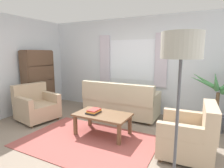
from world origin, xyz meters
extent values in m
plane|color=gray|center=(0.00, 0.00, 0.00)|extent=(6.24, 6.24, 0.00)
cube|color=silver|center=(0.00, 2.26, 1.30)|extent=(5.32, 0.12, 2.60)
cube|color=white|center=(0.00, 2.20, 1.45)|extent=(1.30, 0.01, 1.10)
cube|color=silver|center=(-0.83, 2.17, 1.45)|extent=(0.32, 0.06, 1.40)
cube|color=silver|center=(0.83, 2.17, 1.45)|extent=(0.32, 0.06, 1.40)
cube|color=#9E4C47|center=(0.00, 0.00, 0.01)|extent=(2.46, 1.65, 0.01)
cube|color=#BCB293|center=(-0.05, 1.64, 0.25)|extent=(1.90, 0.80, 0.38)
cube|color=#BCB293|center=(-0.05, 1.32, 0.68)|extent=(1.90, 0.20, 0.48)
cube|color=#BCB293|center=(0.82, 1.64, 0.56)|extent=(0.16, 0.80, 0.24)
cube|color=#BCB293|center=(-0.92, 1.64, 0.56)|extent=(0.16, 0.80, 0.24)
cylinder|color=brown|center=(0.80, 1.94, 0.03)|extent=(0.06, 0.06, 0.06)
cylinder|color=brown|center=(-0.90, 1.94, 0.03)|extent=(0.06, 0.06, 0.06)
cylinder|color=brown|center=(0.80, 1.34, 0.03)|extent=(0.06, 0.06, 0.06)
cylinder|color=brown|center=(-0.90, 1.34, 0.03)|extent=(0.06, 0.06, 0.06)
cube|color=tan|center=(-1.73, 0.38, 0.24)|extent=(0.95, 0.98, 0.36)
cube|color=tan|center=(-2.06, 0.44, 0.65)|extent=(0.34, 0.86, 0.46)
cube|color=tan|center=(-1.80, 0.02, 0.53)|extent=(0.81, 0.27, 0.22)
cube|color=tan|center=(-1.66, 0.73, 0.53)|extent=(0.81, 0.27, 0.22)
cylinder|color=brown|center=(-1.48, -0.02, 0.03)|extent=(0.05, 0.05, 0.06)
cylinder|color=brown|center=(-1.35, 0.65, 0.03)|extent=(0.05, 0.05, 0.06)
cylinder|color=brown|center=(-2.11, 0.11, 0.03)|extent=(0.05, 0.05, 0.06)
cylinder|color=brown|center=(-1.98, 0.77, 0.03)|extent=(0.05, 0.05, 0.06)
cube|color=tan|center=(1.67, 0.36, 0.24)|extent=(0.85, 0.89, 0.36)
cube|color=tan|center=(2.00, 0.37, 0.65)|extent=(0.23, 0.85, 0.46)
cube|color=tan|center=(1.65, 0.71, 0.53)|extent=(0.81, 0.17, 0.22)
cube|color=tan|center=(1.69, 0.00, 0.53)|extent=(0.81, 0.17, 0.22)
cylinder|color=brown|center=(1.33, 0.68, 0.03)|extent=(0.05, 0.05, 0.06)
cylinder|color=brown|center=(1.37, 0.00, 0.03)|extent=(0.05, 0.05, 0.06)
cylinder|color=brown|center=(1.97, 0.71, 0.03)|extent=(0.05, 0.05, 0.06)
cube|color=brown|center=(0.10, 0.41, 0.42)|extent=(1.10, 0.64, 0.04)
cube|color=brown|center=(-0.39, 0.15, 0.20)|extent=(0.06, 0.06, 0.40)
cube|color=brown|center=(0.59, 0.15, 0.20)|extent=(0.06, 0.06, 0.40)
cube|color=brown|center=(-0.39, 0.67, 0.20)|extent=(0.06, 0.06, 0.40)
cube|color=brown|center=(0.59, 0.67, 0.20)|extent=(0.06, 0.06, 0.40)
cube|color=#2D2D33|center=(-0.09, 0.37, 0.46)|extent=(0.22, 0.30, 0.03)
cube|color=orange|center=(-0.08, 0.36, 0.48)|extent=(0.21, 0.28, 0.02)
cube|color=#B23833|center=(-0.08, 0.37, 0.51)|extent=(0.19, 0.27, 0.02)
cylinder|color=#56565B|center=(2.14, 1.65, 0.18)|extent=(0.34, 0.34, 0.35)
cylinder|color=brown|center=(2.14, 1.65, 0.59)|extent=(0.07, 0.07, 0.49)
cone|color=#47894C|center=(2.09, 1.95, 1.05)|extent=(0.16, 0.58, 0.39)
cone|color=#47894C|center=(1.86, 1.78, 1.06)|extent=(0.58, 0.39, 0.37)
cone|color=#47894C|center=(1.86, 1.58, 1.04)|extent=(0.58, 0.27, 0.33)
cone|color=#47894C|center=(2.07, 1.36, 1.05)|extent=(0.19, 0.58, 0.38)
cube|color=brown|center=(-2.38, 1.48, 0.85)|extent=(0.30, 0.04, 1.70)
cube|color=brown|center=(-2.38, 0.58, 0.85)|extent=(0.30, 0.04, 1.70)
cube|color=brown|center=(-2.24, 1.03, 0.85)|extent=(0.02, 0.90, 1.70)
cube|color=brown|center=(-2.38, 1.03, 0.01)|extent=(0.30, 0.86, 0.02)
cube|color=brown|center=(-2.38, 1.03, 0.43)|extent=(0.30, 0.86, 0.02)
cube|color=brown|center=(-2.38, 1.03, 0.86)|extent=(0.30, 0.86, 0.02)
cube|color=brown|center=(-2.38, 1.03, 1.28)|extent=(0.30, 0.86, 0.02)
cube|color=brown|center=(-2.38, 1.03, 1.71)|extent=(0.30, 0.86, 0.02)
cube|color=#335199|center=(-2.38, 1.38, 0.57)|extent=(0.25, 0.07, 0.25)
cube|color=orange|center=(-2.38, 1.30, 0.56)|extent=(0.27, 0.05, 0.24)
cube|color=#5B8E93|center=(-2.38, 1.22, 0.59)|extent=(0.27, 0.06, 0.28)
cube|color=orange|center=(-2.38, 1.15, 0.54)|extent=(0.24, 0.07, 0.19)
cube|color=beige|center=(-2.38, 1.07, 0.57)|extent=(0.25, 0.06, 0.24)
cube|color=beige|center=(-2.38, 1.00, 0.59)|extent=(0.28, 0.07, 0.30)
cube|color=#5B8E93|center=(-2.38, 0.92, 0.55)|extent=(0.27, 0.07, 0.22)
cube|color=#2D2D33|center=(-2.38, 0.83, 0.59)|extent=(0.26, 0.10, 0.29)
cylinder|color=#4C4C51|center=(1.68, -0.88, 0.82)|extent=(0.03, 0.03, 1.57)
cylinder|color=#B2AD9E|center=(1.68, -0.88, 1.72)|extent=(0.37, 0.37, 0.24)
camera|label=1|loc=(1.89, -2.67, 1.66)|focal=29.66mm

